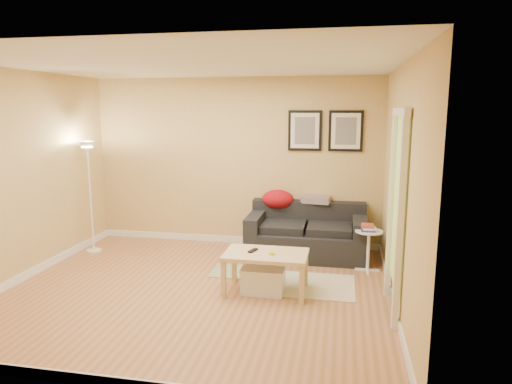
# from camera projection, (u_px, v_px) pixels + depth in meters

# --- Properties ---
(floor) EXTENTS (4.50, 4.50, 0.00)m
(floor) POSITION_uv_depth(u_px,v_px,m) (197.00, 290.00, 5.43)
(floor) COLOR #BC7350
(floor) RESTS_ON ground
(ceiling) EXTENTS (4.50, 4.50, 0.00)m
(ceiling) POSITION_uv_depth(u_px,v_px,m) (192.00, 64.00, 4.97)
(ceiling) COLOR white
(ceiling) RESTS_ON wall_back
(wall_back) EXTENTS (4.50, 0.00, 4.50)m
(wall_back) POSITION_uv_depth(u_px,v_px,m) (235.00, 162.00, 7.13)
(wall_back) COLOR #D8B96E
(wall_back) RESTS_ON ground
(wall_front) EXTENTS (4.50, 0.00, 4.50)m
(wall_front) POSITION_uv_depth(u_px,v_px,m) (106.00, 225.00, 3.27)
(wall_front) COLOR #D8B96E
(wall_front) RESTS_ON ground
(wall_left) EXTENTS (0.00, 4.00, 4.00)m
(wall_left) POSITION_uv_depth(u_px,v_px,m) (20.00, 177.00, 5.62)
(wall_left) COLOR #D8B96E
(wall_left) RESTS_ON ground
(wall_right) EXTENTS (0.00, 4.00, 4.00)m
(wall_right) POSITION_uv_depth(u_px,v_px,m) (400.00, 188.00, 4.79)
(wall_right) COLOR #D8B96E
(wall_right) RESTS_ON ground
(baseboard_back) EXTENTS (4.50, 0.02, 0.10)m
(baseboard_back) POSITION_uv_depth(u_px,v_px,m) (236.00, 239.00, 7.35)
(baseboard_back) COLOR white
(baseboard_back) RESTS_ON ground
(baseboard_front) EXTENTS (4.50, 0.02, 0.10)m
(baseboard_front) POSITION_uv_depth(u_px,v_px,m) (116.00, 383.00, 3.50)
(baseboard_front) COLOR white
(baseboard_front) RESTS_ON ground
(baseboard_left) EXTENTS (0.02, 4.00, 0.10)m
(baseboard_left) POSITION_uv_depth(u_px,v_px,m) (29.00, 273.00, 5.84)
(baseboard_left) COLOR white
(baseboard_left) RESTS_ON ground
(baseboard_right) EXTENTS (0.02, 4.00, 0.10)m
(baseboard_right) POSITION_uv_depth(u_px,v_px,m) (393.00, 300.00, 5.01)
(baseboard_right) COLOR white
(baseboard_right) RESTS_ON ground
(sofa) EXTENTS (1.70, 0.90, 0.75)m
(sofa) POSITION_uv_depth(u_px,v_px,m) (307.00, 231.00, 6.63)
(sofa) COLOR black
(sofa) RESTS_ON ground
(red_throw) EXTENTS (0.48, 0.36, 0.28)m
(red_throw) POSITION_uv_depth(u_px,v_px,m) (278.00, 199.00, 6.93)
(red_throw) COLOR #A50F1D
(red_throw) RESTS_ON sofa
(plaid_throw) EXTENTS (0.45, 0.32, 0.10)m
(plaid_throw) POSITION_uv_depth(u_px,v_px,m) (316.00, 199.00, 6.86)
(plaid_throw) COLOR tan
(plaid_throw) RESTS_ON sofa
(framed_print_left) EXTENTS (0.50, 0.04, 0.60)m
(framed_print_left) POSITION_uv_depth(u_px,v_px,m) (305.00, 131.00, 6.82)
(framed_print_left) COLOR black
(framed_print_left) RESTS_ON wall_back
(framed_print_right) EXTENTS (0.50, 0.04, 0.60)m
(framed_print_right) POSITION_uv_depth(u_px,v_px,m) (346.00, 131.00, 6.71)
(framed_print_right) COLOR black
(framed_print_right) RESTS_ON wall_back
(area_rug) EXTENTS (1.25, 0.85, 0.01)m
(area_rug) POSITION_uv_depth(u_px,v_px,m) (303.00, 285.00, 5.58)
(area_rug) COLOR beige
(area_rug) RESTS_ON ground
(green_runner) EXTENTS (0.70, 0.50, 0.01)m
(green_runner) POSITION_uv_depth(u_px,v_px,m) (238.00, 272.00, 6.01)
(green_runner) COLOR #668C4C
(green_runner) RESTS_ON ground
(coffee_table) EXTENTS (1.08, 0.81, 0.48)m
(coffee_table) POSITION_uv_depth(u_px,v_px,m) (266.00, 272.00, 5.33)
(coffee_table) COLOR #DBBB85
(coffee_table) RESTS_ON ground
(remote_control) EXTENTS (0.10, 0.17, 0.02)m
(remote_control) POSITION_uv_depth(u_px,v_px,m) (253.00, 251.00, 5.34)
(remote_control) COLOR black
(remote_control) RESTS_ON coffee_table
(tape_roll) EXTENTS (0.07, 0.07, 0.03)m
(tape_roll) POSITION_uv_depth(u_px,v_px,m) (272.00, 253.00, 5.22)
(tape_roll) COLOR yellow
(tape_roll) RESTS_ON coffee_table
(storage_bin) EXTENTS (0.50, 0.37, 0.31)m
(storage_bin) POSITION_uv_depth(u_px,v_px,m) (263.00, 279.00, 5.34)
(storage_bin) COLOR white
(storage_bin) RESTS_ON ground
(side_table) EXTENTS (0.36, 0.36, 0.55)m
(side_table) POSITION_uv_depth(u_px,v_px,m) (368.00, 251.00, 6.03)
(side_table) COLOR white
(side_table) RESTS_ON ground
(book_stack) EXTENTS (0.23, 0.27, 0.07)m
(book_stack) POSITION_uv_depth(u_px,v_px,m) (368.00, 227.00, 5.99)
(book_stack) COLOR #372F8D
(book_stack) RESTS_ON side_table
(floor_lamp) EXTENTS (0.22, 0.22, 1.67)m
(floor_lamp) POSITION_uv_depth(u_px,v_px,m) (91.00, 200.00, 6.76)
(floor_lamp) COLOR white
(floor_lamp) RESTS_ON ground
(doorway) EXTENTS (0.12, 1.01, 2.13)m
(doorway) POSITION_uv_depth(u_px,v_px,m) (395.00, 217.00, 4.70)
(doorway) COLOR white
(doorway) RESTS_ON ground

